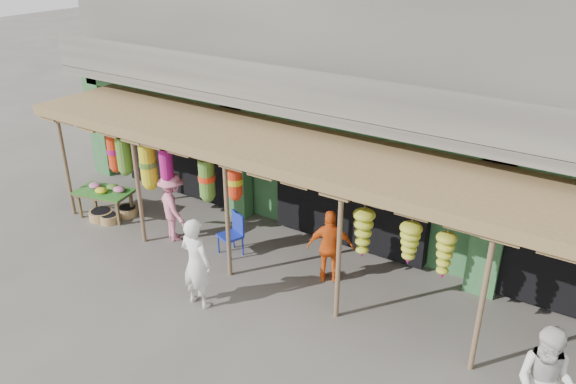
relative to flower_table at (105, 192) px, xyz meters
The scene contains 12 objects.
ground 5.73m from the flower_table, ahead, with size 80.00×80.00×0.00m, color #514C47.
building 7.85m from the flower_table, 39.46° to the left, with size 16.40×6.80×7.00m.
awning 5.85m from the flower_table, ahead, with size 14.00×2.70×2.79m.
flower_table is the anchor object (origin of this frame).
blue_chair 3.74m from the flower_table, ahead, with size 0.59×0.59×0.95m.
basket_left 0.73m from the flower_table, 37.80° to the left, with size 0.52×0.52×0.21m, color olive.
basket_mid 0.58m from the flower_table, 91.06° to the right, with size 0.58×0.58×0.22m, color #A46C49.
basket_right 0.66m from the flower_table, 35.40° to the right, with size 0.45×0.45×0.20m, color olive.
person_front 4.57m from the flower_table, 19.05° to the right, with size 0.67×0.44×1.82m, color white.
person_right 10.39m from the flower_table, ahead, with size 0.87×0.68×1.78m, color silver.
person_vendor 6.03m from the flower_table, ahead, with size 0.92×0.38×1.57m, color #ED5C16.
person_shopper 2.19m from the flower_table, ahead, with size 1.05×0.61×1.63m, color pink.
Camera 1 is at (4.87, -7.74, 6.53)m, focal length 35.00 mm.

